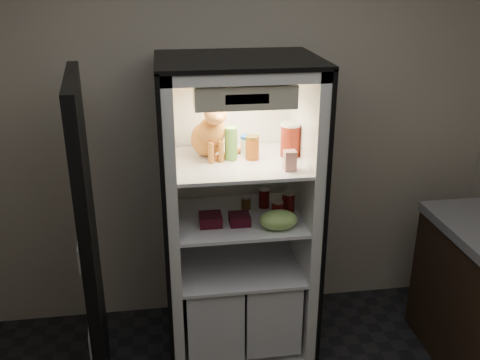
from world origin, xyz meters
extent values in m
plane|color=#B8AA99|center=(0.00, 1.80, 1.35)|extent=(3.60, 0.00, 3.60)
cube|color=white|center=(0.00, 1.67, 0.93)|extent=(0.85, 0.06, 1.85)
cube|color=white|center=(-0.40, 1.35, 0.93)|extent=(0.06, 0.70, 1.85)
cube|color=white|center=(0.40, 1.35, 0.93)|extent=(0.06, 0.70, 1.85)
cube|color=white|center=(0.00, 1.35, 1.82)|extent=(0.85, 0.70, 0.06)
cube|color=white|center=(0.00, 1.35, 0.03)|extent=(0.85, 0.70, 0.06)
cube|color=black|center=(-0.44, 1.35, 0.93)|extent=(0.02, 0.72, 1.87)
cube|color=black|center=(0.44, 1.35, 0.93)|extent=(0.02, 0.72, 1.87)
cube|color=black|center=(0.00, 1.35, 1.86)|extent=(0.90, 0.72, 0.02)
cube|color=white|center=(0.00, 1.32, 1.28)|extent=(0.73, 0.62, 0.02)
cube|color=white|center=(0.00, 1.32, 0.93)|extent=(0.73, 0.62, 0.02)
cube|color=white|center=(-0.18, 1.32, 0.35)|extent=(0.34, 0.58, 0.48)
cube|color=white|center=(0.18, 1.32, 0.35)|extent=(0.34, 0.58, 0.48)
cube|color=white|center=(0.00, 1.32, 0.60)|extent=(0.73, 0.62, 0.02)
cube|color=beige|center=(0.00, 1.11, 1.72)|extent=(0.52, 0.18, 0.12)
cube|color=black|center=(0.00, 1.02, 1.72)|extent=(0.22, 0.01, 0.05)
cube|color=black|center=(-0.84, 1.08, 0.93)|extent=(0.16, 0.87, 1.85)
cube|color=white|center=(-0.85, 1.02, 0.55)|extent=(0.13, 0.64, 0.12)
cube|color=white|center=(-0.85, 1.02, 1.05)|extent=(0.13, 0.64, 0.12)
ellipsoid|color=#C26B18|center=(-0.17, 1.46, 1.39)|extent=(0.24, 0.28, 0.20)
ellipsoid|color=#C26B18|center=(-0.15, 1.37, 1.46)|extent=(0.19, 0.17, 0.17)
sphere|color=orange|center=(-0.13, 1.31, 1.58)|extent=(0.15, 0.15, 0.13)
sphere|color=orange|center=(-0.12, 1.26, 1.56)|extent=(0.06, 0.06, 0.05)
cone|color=orange|center=(-0.17, 1.31, 1.64)|extent=(0.06, 0.06, 0.06)
cone|color=orange|center=(-0.10, 1.33, 1.64)|extent=(0.06, 0.06, 0.06)
cylinder|color=#C26B18|center=(-0.16, 1.30, 1.35)|extent=(0.03, 0.03, 0.12)
cylinder|color=#C26B18|center=(-0.10, 1.32, 1.35)|extent=(0.03, 0.03, 0.12)
cylinder|color=#C26B18|center=(-0.05, 1.41, 1.31)|extent=(0.20, 0.17, 0.03)
cylinder|color=green|center=(-0.04, 1.35, 1.38)|extent=(0.07, 0.07, 0.18)
cylinder|color=green|center=(-0.04, 1.35, 1.48)|extent=(0.07, 0.07, 0.02)
cylinder|color=white|center=(0.07, 1.42, 1.34)|extent=(0.08, 0.08, 0.10)
cylinder|color=#194FB4|center=(0.07, 1.42, 1.40)|extent=(0.09, 0.09, 0.02)
cylinder|color=maroon|center=(0.08, 1.34, 1.35)|extent=(0.08, 0.08, 0.13)
cylinder|color=#A8852C|center=(0.08, 1.34, 1.42)|extent=(0.08, 0.08, 0.01)
cylinder|color=maroon|center=(0.31, 1.37, 1.38)|extent=(0.12, 0.12, 0.18)
cylinder|color=white|center=(0.31, 1.37, 1.48)|extent=(0.12, 0.12, 0.02)
cube|color=beige|center=(0.26, 1.13, 1.35)|extent=(0.06, 0.06, 0.11)
cylinder|color=black|center=(0.17, 1.43, 1.00)|extent=(0.06, 0.06, 0.12)
cylinder|color=#B2B2B2|center=(0.17, 1.43, 1.06)|extent=(0.07, 0.07, 0.00)
cylinder|color=black|center=(0.30, 1.30, 1.01)|extent=(0.07, 0.07, 0.13)
cylinder|color=#B2B2B2|center=(0.30, 1.30, 1.08)|extent=(0.08, 0.08, 0.00)
cylinder|color=black|center=(0.21, 1.22, 1.00)|extent=(0.07, 0.07, 0.12)
cylinder|color=#B2B2B2|center=(0.21, 1.22, 1.06)|extent=(0.07, 0.07, 0.00)
cylinder|color=brown|center=(0.06, 1.42, 0.98)|extent=(0.06, 0.06, 0.07)
cylinder|color=#B2B2B2|center=(0.06, 1.42, 1.02)|extent=(0.06, 0.06, 0.01)
ellipsoid|color=#8FC95D|center=(0.20, 1.12, 0.99)|extent=(0.22, 0.16, 0.11)
cube|color=#480C16|center=(-0.18, 1.23, 0.97)|extent=(0.13, 0.13, 0.06)
cube|color=#480C16|center=(-0.01, 1.21, 0.97)|extent=(0.12, 0.12, 0.06)
camera|label=1|loc=(-0.41, -1.55, 2.32)|focal=40.00mm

